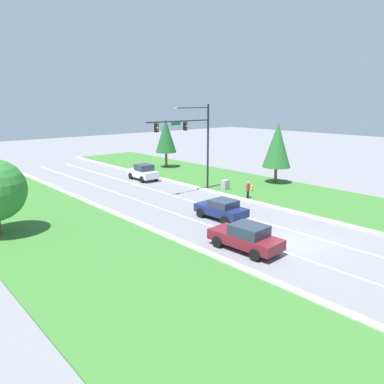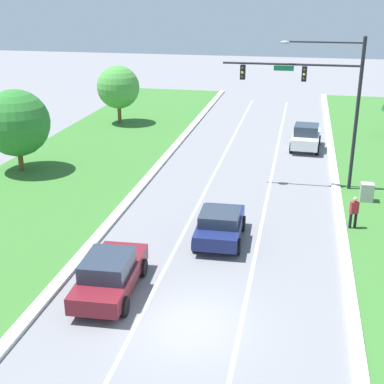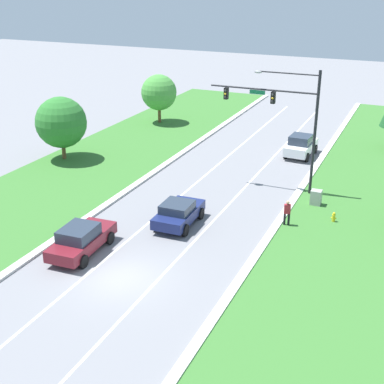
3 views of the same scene
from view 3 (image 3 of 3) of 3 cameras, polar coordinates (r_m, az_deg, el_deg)
ground_plane at (r=27.97m, az=-7.55°, el=-9.09°), size 160.00×160.00×0.00m
curb_strip_right at (r=25.82m, az=3.48°, el=-11.67°), size 0.50×90.00×0.15m
curb_strip_left at (r=30.95m, az=-16.62°, el=-6.45°), size 0.50×90.00×0.15m
grass_verge_right at (r=24.89m, az=15.22°, el=-14.11°), size 10.00×90.00×0.08m
lane_stripe_inner_left at (r=28.84m, az=-10.65°, el=-8.25°), size 0.14×81.00×0.01m
lane_stripe_inner_right at (r=27.19m, az=-4.25°, el=-9.94°), size 0.14×81.00×0.01m
traffic_signal_mast at (r=37.29m, az=9.98°, el=8.42°), size 7.67×0.41×8.66m
navy_sedan at (r=32.89m, az=-1.45°, el=-2.25°), size 2.25×4.18×1.54m
burgundy_sedan at (r=30.28m, az=-11.73°, el=-4.95°), size 2.27×4.74×1.67m
white_sedan at (r=46.29m, az=11.54°, el=4.88°), size 2.23×4.24×1.86m
utility_cabinet at (r=36.66m, az=13.08°, el=-0.62°), size 0.70×0.60×1.09m
pedestrian at (r=33.21m, az=10.11°, el=-2.11°), size 0.43×0.34×1.69m
fire_hydrant at (r=34.52m, az=14.87°, el=-2.65°), size 0.34×0.20×0.70m
oak_near_left_tree at (r=55.33m, az=-3.55°, el=10.55°), size 3.62×3.62×4.99m
oak_far_left_tree at (r=45.15m, az=-13.79°, el=7.21°), size 4.18×4.18×5.27m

